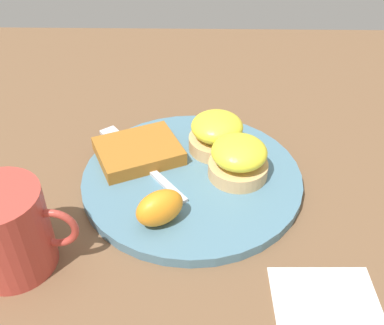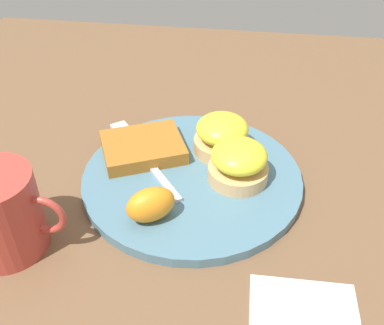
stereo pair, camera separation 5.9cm
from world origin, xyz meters
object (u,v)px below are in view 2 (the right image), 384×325
object	(u,v)px
sandwich_benedict_left	(238,165)
fork	(141,153)
cup	(0,214)
sandwich_benedict_right	(222,135)
orange_wedge	(151,205)
hashbrown_patty	(143,147)

from	to	relation	value
sandwich_benedict_left	fork	size ratio (longest dim) A/B	0.47
cup	sandwich_benedict_right	bearing A→B (deg)	41.64
sandwich_benedict_right	fork	size ratio (longest dim) A/B	0.47
sandwich_benedict_left	sandwich_benedict_right	xyz separation A→B (m)	(-0.03, 0.06, 0.00)
cup	fork	bearing A→B (deg)	57.18
orange_wedge	fork	world-z (taller)	orange_wedge
cup	sandwich_benedict_left	bearing A→B (deg)	28.57
hashbrown_patty	cup	world-z (taller)	cup
sandwich_benedict_right	fork	bearing A→B (deg)	-167.24
orange_wedge	fork	bearing A→B (deg)	109.40
sandwich_benedict_right	cup	size ratio (longest dim) A/B	0.64
fork	cup	size ratio (longest dim) A/B	1.37
sandwich_benedict_left	orange_wedge	size ratio (longest dim) A/B	1.33
hashbrown_patty	fork	bearing A→B (deg)	-128.38
fork	hashbrown_patty	bearing A→B (deg)	51.62
hashbrown_patty	fork	distance (m)	0.01
hashbrown_patty	cup	size ratio (longest dim) A/B	0.90
sandwich_benedict_left	fork	bearing A→B (deg)	164.96
fork	cup	bearing A→B (deg)	-122.82
sandwich_benedict_left	hashbrown_patty	bearing A→B (deg)	163.11
orange_wedge	cup	world-z (taller)	cup
sandwich_benedict_right	hashbrown_patty	world-z (taller)	sandwich_benedict_right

